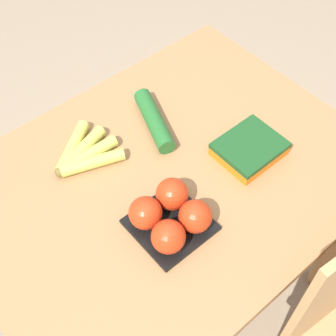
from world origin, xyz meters
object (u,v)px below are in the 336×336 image
object	(u,v)px
tomato_pack	(170,216)
carrot_bag	(250,148)
cucumber_near	(154,120)
banana_bunch	(83,154)

from	to	relation	value
tomato_pack	carrot_bag	size ratio (longest dim) A/B	1.04
carrot_bag	cucumber_near	world-z (taller)	cucumber_near
banana_bunch	tomato_pack	size ratio (longest dim) A/B	1.06
banana_bunch	tomato_pack	xyz separation A→B (m)	(-0.04, 0.31, 0.03)
tomato_pack	cucumber_near	bearing A→B (deg)	-122.73
carrot_bag	cucumber_near	size ratio (longest dim) A/B	0.77
carrot_bag	cucumber_near	xyz separation A→B (m)	(0.13, -0.24, -0.00)
carrot_bag	cucumber_near	distance (m)	0.27
cucumber_near	carrot_bag	bearing A→B (deg)	117.86
cucumber_near	tomato_pack	bearing A→B (deg)	57.27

